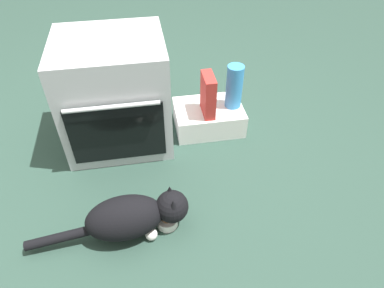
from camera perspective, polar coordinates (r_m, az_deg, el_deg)
ground at (r=2.19m, az=-11.12°, el=-4.67°), size 8.00×8.00×0.00m
oven at (r=2.24m, az=-12.48°, el=8.08°), size 0.64×0.62×0.70m
pantry_cabinet at (r=2.43m, az=2.71°, el=4.42°), size 0.46×0.33×0.17m
food_bowl at (r=1.89m, az=-4.09°, el=-12.48°), size 0.11×0.11×0.07m
cat at (r=1.81m, az=-9.66°, el=-11.56°), size 0.82×0.25×0.25m
cereal_box at (r=2.25m, az=2.66°, el=8.00°), size 0.07×0.18×0.28m
water_bottle at (r=2.33m, az=6.94°, el=9.32°), size 0.11×0.11×0.30m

